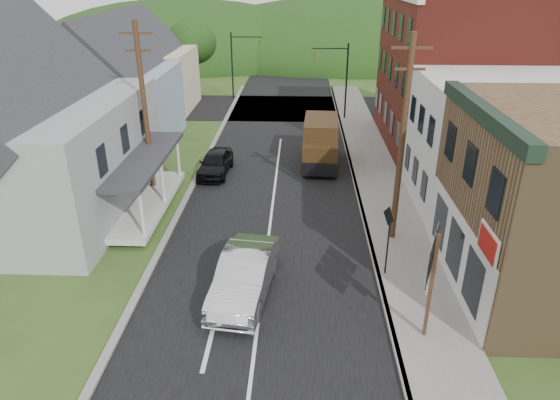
# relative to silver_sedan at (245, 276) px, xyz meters

# --- Properties ---
(ground) EXTENTS (120.00, 120.00, 0.00)m
(ground) POSITION_rel_silver_sedan_xyz_m (0.60, 0.99, -0.84)
(ground) COLOR #2D4719
(ground) RESTS_ON ground
(road) EXTENTS (9.00, 90.00, 0.02)m
(road) POSITION_rel_silver_sedan_xyz_m (0.60, 10.99, -0.84)
(road) COLOR black
(road) RESTS_ON ground
(cross_road) EXTENTS (60.00, 9.00, 0.02)m
(cross_road) POSITION_rel_silver_sedan_xyz_m (0.60, 27.99, -0.84)
(cross_road) COLOR black
(cross_road) RESTS_ON ground
(sidewalk_right) EXTENTS (2.80, 55.00, 0.15)m
(sidewalk_right) POSITION_rel_silver_sedan_xyz_m (6.50, 8.99, -0.77)
(sidewalk_right) COLOR slate
(sidewalk_right) RESTS_ON ground
(curb_right) EXTENTS (0.20, 55.00, 0.15)m
(curb_right) POSITION_rel_silver_sedan_xyz_m (5.15, 8.99, -0.77)
(curb_right) COLOR slate
(curb_right) RESTS_ON ground
(curb_left) EXTENTS (0.30, 55.00, 0.12)m
(curb_left) POSITION_rel_silver_sedan_xyz_m (-4.05, 8.99, -0.78)
(curb_left) COLOR slate
(curb_left) RESTS_ON ground
(storefront_white) EXTENTS (8.00, 7.00, 6.50)m
(storefront_white) POSITION_rel_silver_sedan_xyz_m (11.90, 8.49, 2.41)
(storefront_white) COLOR silver
(storefront_white) RESTS_ON ground
(storefront_red) EXTENTS (8.00, 12.00, 10.00)m
(storefront_red) POSITION_rel_silver_sedan_xyz_m (11.90, 17.99, 4.16)
(storefront_red) COLOR maroon
(storefront_red) RESTS_ON ground
(house_gray) EXTENTS (10.20, 12.24, 8.35)m
(house_gray) POSITION_rel_silver_sedan_xyz_m (-11.40, 6.99, 3.39)
(house_gray) COLOR #939698
(house_gray) RESTS_ON ground
(house_blue) EXTENTS (7.14, 8.16, 7.28)m
(house_blue) POSITION_rel_silver_sedan_xyz_m (-10.40, 17.99, 2.85)
(house_blue) COLOR #8BA5BD
(house_blue) RESTS_ON ground
(house_cream) EXTENTS (7.14, 8.16, 7.28)m
(house_cream) POSITION_rel_silver_sedan_xyz_m (-10.90, 26.99, 2.85)
(house_cream) COLOR beige
(house_cream) RESTS_ON ground
(utility_pole_right) EXTENTS (1.60, 0.26, 9.00)m
(utility_pole_right) POSITION_rel_silver_sedan_xyz_m (6.20, 4.49, 3.81)
(utility_pole_right) COLOR #472D19
(utility_pole_right) RESTS_ON ground
(utility_pole_left) EXTENTS (1.60, 0.26, 9.00)m
(utility_pole_left) POSITION_rel_silver_sedan_xyz_m (-5.90, 8.99, 3.81)
(utility_pole_left) COLOR #472D19
(utility_pole_left) RESTS_ON ground
(traffic_signal_right) EXTENTS (2.87, 0.20, 6.00)m
(traffic_signal_right) POSITION_rel_silver_sedan_xyz_m (4.90, 24.49, 2.91)
(traffic_signal_right) COLOR black
(traffic_signal_right) RESTS_ON ground
(traffic_signal_left) EXTENTS (2.87, 0.20, 6.00)m
(traffic_signal_left) POSITION_rel_silver_sedan_xyz_m (-3.70, 31.49, 2.91)
(traffic_signal_left) COLOR black
(traffic_signal_left) RESTS_ON ground
(tree_left_c) EXTENTS (5.80, 5.80, 8.41)m
(tree_left_c) POSITION_rel_silver_sedan_xyz_m (-18.40, 20.99, 5.09)
(tree_left_c) COLOR #382616
(tree_left_c) RESTS_ON ground
(tree_left_d) EXTENTS (4.80, 4.80, 6.94)m
(tree_left_d) POSITION_rel_silver_sedan_xyz_m (-8.40, 32.99, 4.04)
(tree_left_d) COLOR #382616
(tree_left_d) RESTS_ON ground
(forested_ridge) EXTENTS (90.00, 30.00, 16.00)m
(forested_ridge) POSITION_rel_silver_sedan_xyz_m (0.60, 55.99, -0.84)
(forested_ridge) COLOR black
(forested_ridge) RESTS_ON ground
(silver_sedan) EXTENTS (2.42, 5.30, 1.69)m
(silver_sedan) POSITION_rel_silver_sedan_xyz_m (0.00, 0.00, 0.00)
(silver_sedan) COLOR silver
(silver_sedan) RESTS_ON ground
(dark_sedan) EXTENTS (1.90, 4.22, 1.41)m
(dark_sedan) POSITION_rel_silver_sedan_xyz_m (-3.02, 12.10, -0.14)
(dark_sedan) COLOR black
(dark_sedan) RESTS_ON ground
(delivery_van) EXTENTS (2.32, 5.15, 2.83)m
(delivery_van) POSITION_rel_silver_sedan_xyz_m (3.25, 13.90, 0.59)
(delivery_van) COLOR #31200D
(delivery_van) RESTS_ON ground
(route_sign_cluster) EXTENTS (0.84, 2.04, 3.77)m
(route_sign_cluster) POSITION_rel_silver_sedan_xyz_m (6.12, -2.17, 1.75)
(route_sign_cluster) COLOR #472D19
(route_sign_cluster) RESTS_ON sidewalk_right
(warning_sign) EXTENTS (0.30, 0.77, 2.93)m
(warning_sign) POSITION_rel_silver_sedan_xyz_m (5.40, 1.48, 1.18)
(warning_sign) COLOR black
(warning_sign) RESTS_ON sidewalk_right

